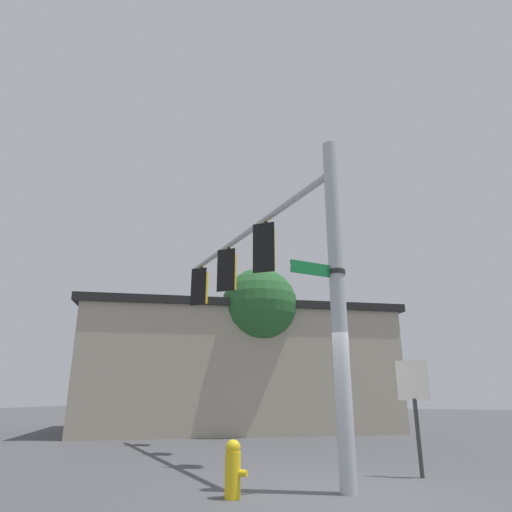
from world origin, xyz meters
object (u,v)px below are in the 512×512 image
fire_hydrant (233,468)px  street_name_sign (326,271)px  traffic_light_nearest_pole (266,249)px  historical_marker (414,398)px  traffic_light_mid_inner (229,271)px  traffic_light_mid_outer (201,287)px

fire_hydrant → street_name_sign: bearing=29.5°
traffic_light_nearest_pole → historical_marker: size_ratio=0.62×
fire_hydrant → traffic_light_mid_inner: bearing=116.7°
street_name_sign → fire_hydrant: (-1.40, -0.79, -3.17)m
traffic_light_mid_outer → traffic_light_nearest_pole: bearing=-41.4°
street_name_sign → historical_marker: street_name_sign is taller
traffic_light_mid_outer → street_name_sign: bearing=-43.4°
fire_hydrant → historical_marker: (2.58, 2.83, 0.99)m
traffic_light_nearest_pole → fire_hydrant: bearing=-80.9°
street_name_sign → historical_marker: size_ratio=0.42×
traffic_light_mid_inner → traffic_light_mid_outer: size_ratio=1.00×
traffic_light_mid_inner → traffic_light_mid_outer: same height
traffic_light_mid_outer → traffic_light_mid_inner: bearing=-41.4°
street_name_sign → traffic_light_nearest_pole: bearing=133.3°
traffic_light_mid_inner → street_name_sign: traffic_light_mid_inner is taller
traffic_light_nearest_pole → traffic_light_mid_inner: size_ratio=1.00×
street_name_sign → fire_hydrant: 3.56m
traffic_light_mid_inner → historical_marker: traffic_light_mid_inner is taller
fire_hydrant → historical_marker: historical_marker is taller
traffic_light_mid_inner → fire_hydrant: size_ratio=1.59×
traffic_light_mid_inner → street_name_sign: 5.08m
fire_hydrant → traffic_light_mid_outer: bearing=123.7°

